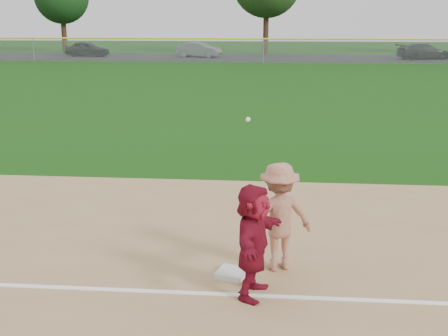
# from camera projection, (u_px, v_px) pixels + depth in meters

# --- Properties ---
(ground) EXTENTS (160.00, 160.00, 0.00)m
(ground) POSITION_uv_depth(u_px,v_px,m) (216.00, 271.00, 8.95)
(ground) COLOR #13400C
(ground) RESTS_ON ground
(foul_line) EXTENTS (60.00, 0.10, 0.01)m
(foul_line) POSITION_uv_depth(u_px,v_px,m) (210.00, 294.00, 8.18)
(foul_line) COLOR white
(foul_line) RESTS_ON infield_dirt
(parking_asphalt) EXTENTS (120.00, 10.00, 0.01)m
(parking_asphalt) POSITION_uv_depth(u_px,v_px,m) (265.00, 58.00, 53.15)
(parking_asphalt) COLOR black
(parking_asphalt) RESTS_ON ground
(first_base) EXTENTS (0.53, 0.53, 0.10)m
(first_base) POSITION_uv_depth(u_px,v_px,m) (232.00, 273.00, 8.72)
(first_base) COLOR silver
(first_base) RESTS_ON infield_dirt
(base_runner) EXTENTS (0.84, 1.63, 1.68)m
(base_runner) POSITION_uv_depth(u_px,v_px,m) (253.00, 241.00, 7.94)
(base_runner) COLOR maroon
(base_runner) RESTS_ON infield_dirt
(car_left) EXTENTS (4.39, 2.18, 1.44)m
(car_left) POSITION_uv_depth(u_px,v_px,m) (87.00, 49.00, 54.69)
(car_left) COLOR black
(car_left) RESTS_ON parking_asphalt
(car_mid) EXTENTS (4.48, 2.41, 1.40)m
(car_mid) POSITION_uv_depth(u_px,v_px,m) (199.00, 50.00, 53.56)
(car_mid) COLOR slate
(car_mid) RESTS_ON parking_asphalt
(car_right) EXTENTS (5.20, 3.13, 1.41)m
(car_right) POSITION_uv_depth(u_px,v_px,m) (424.00, 51.00, 51.08)
(car_right) COLOR black
(car_right) RESTS_ON parking_asphalt
(first_base_play) EXTENTS (1.28, 1.01, 2.43)m
(first_base_play) POSITION_uv_depth(u_px,v_px,m) (279.00, 217.00, 8.80)
(first_base_play) COLOR gray
(first_base_play) RESTS_ON infield_dirt
(outfield_fence) EXTENTS (110.00, 0.12, 110.00)m
(outfield_fence) POSITION_uv_depth(u_px,v_px,m) (264.00, 39.00, 46.87)
(outfield_fence) COLOR #999EA0
(outfield_fence) RESTS_ON ground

